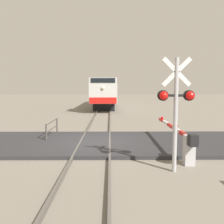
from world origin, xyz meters
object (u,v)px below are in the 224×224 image
Objects in this scene: locomotive at (105,93)px; crossing_signal at (176,103)px; crossing_gate at (183,140)px; guard_railing at (52,127)px.

locomotive is 26.39m from crossing_signal.
crossing_signal reaches higher than crossing_gate.
crossing_signal is 2.23m from crossing_gate.
crossing_gate is (0.71, 1.43, -1.55)m from crossing_signal.
crossing_gate is 2.26× the size of guard_railing.
locomotive is at bearing 98.17° from crossing_gate.
crossing_signal is at bearing -83.80° from locomotive.
guard_railing is (-5.30, 5.32, -1.68)m from crossing_signal.
guard_railing is at bearing -96.68° from locomotive.
locomotive is at bearing 96.20° from crossing_signal.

